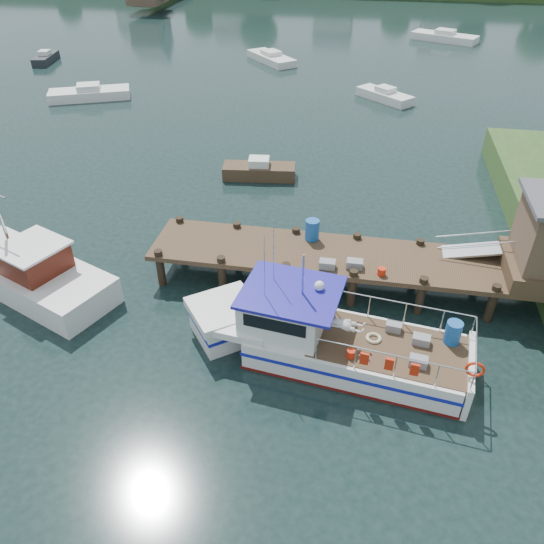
% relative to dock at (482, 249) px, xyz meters
% --- Properties ---
extents(ground_plane, '(160.00, 160.00, 0.00)m').
position_rel_dock_xyz_m(ground_plane, '(-6.51, -0.01, -2.24)').
color(ground_plane, black).
extents(dock, '(16.60, 3.00, 4.78)m').
position_rel_dock_xyz_m(dock, '(0.00, 0.00, 0.00)').
color(dock, '#443220').
rests_on(dock, ground).
extents(lobster_boat, '(9.84, 3.94, 4.73)m').
position_rel_dock_xyz_m(lobster_boat, '(-5.40, -4.24, -1.38)').
color(lobster_boat, silver).
rests_on(lobster_boat, ground).
extents(work_boat, '(8.48, 5.28, 4.57)m').
position_rel_dock_xyz_m(work_boat, '(-17.28, -2.29, -1.52)').
color(work_boat, silver).
rests_on(work_boat, ground).
extents(moored_rowboat, '(4.05, 1.79, 1.14)m').
position_rel_dock_xyz_m(moored_rowboat, '(-10.13, 9.01, -1.82)').
color(moored_rowboat, '#443220').
rests_on(moored_rowboat, ground).
extents(moored_far, '(7.09, 4.85, 1.15)m').
position_rel_dock_xyz_m(moored_far, '(2.68, 45.28, -1.82)').
color(moored_far, silver).
rests_on(moored_far, ground).
extents(moored_a, '(6.26, 4.19, 1.10)m').
position_rel_dock_xyz_m(moored_a, '(-25.58, 20.31, -1.83)').
color(moored_a, silver).
rests_on(moored_a, ground).
extents(moored_b, '(4.45, 4.19, 1.01)m').
position_rel_dock_xyz_m(moored_b, '(-3.43, 23.94, -1.87)').
color(moored_b, silver).
rests_on(moored_b, ground).
extents(moored_d, '(5.35, 5.74, 1.00)m').
position_rel_dock_xyz_m(moored_d, '(-13.91, 33.55, -1.87)').
color(moored_d, silver).
rests_on(moored_d, ground).
extents(moored_e, '(1.92, 3.98, 1.05)m').
position_rel_dock_xyz_m(moored_e, '(-34.48, 29.65, -1.85)').
color(moored_e, black).
rests_on(moored_e, ground).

